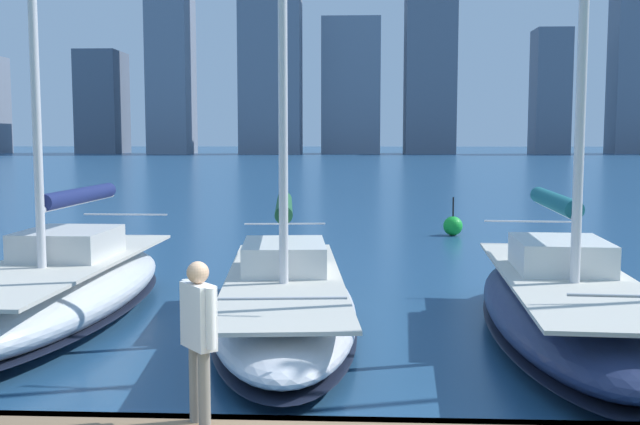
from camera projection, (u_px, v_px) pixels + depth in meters
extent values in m
cube|color=#473828|center=(310.00, 423.00, 7.86)|extent=(28.00, 0.16, 0.10)
cube|color=slate|center=(636.00, 32.00, 165.32)|extent=(9.69, 7.95, 53.47)
cube|color=slate|center=(550.00, 92.00, 163.12)|extent=(7.52, 7.91, 26.96)
cube|color=slate|center=(430.00, 30.00, 165.13)|extent=(10.92, 10.79, 54.40)
cube|color=gray|center=(351.00, 87.00, 167.61)|extent=(12.93, 10.40, 29.82)
cube|color=slate|center=(271.00, 48.00, 161.42)|extent=(13.16, 9.23, 45.76)
cube|color=slate|center=(171.00, 35.00, 163.62)|extent=(8.79, 11.56, 52.00)
cube|color=slate|center=(102.00, 103.00, 170.56)|extent=(9.27, 11.92, 23.02)
ellipsoid|color=navy|center=(565.00, 311.00, 12.88)|extent=(3.14, 8.90, 1.13)
ellipsoid|color=black|center=(564.00, 329.00, 12.91)|extent=(3.16, 8.94, 0.10)
cube|color=beige|center=(566.00, 277.00, 12.82)|extent=(2.61, 7.82, 0.06)
cube|color=silver|center=(560.00, 255.00, 13.31)|extent=(1.67, 2.02, 0.55)
cylinder|color=silver|center=(554.00, 208.00, 13.88)|extent=(0.35, 3.68, 0.12)
cylinder|color=#19606B|center=(554.00, 201.00, 13.87)|extent=(0.53, 3.40, 0.32)
cylinder|color=silver|center=(529.00, 221.00, 16.66)|extent=(1.94, 0.16, 0.04)
ellipsoid|color=white|center=(284.00, 304.00, 13.77)|extent=(3.36, 9.30, 0.95)
ellipsoid|color=black|center=(284.00, 318.00, 13.80)|extent=(3.38, 9.35, 0.10)
cube|color=beige|center=(284.00, 277.00, 13.72)|extent=(2.81, 8.17, 0.06)
cube|color=silver|center=(284.00, 256.00, 14.24)|extent=(1.71, 2.13, 0.55)
cylinder|color=silver|center=(283.00, 17.00, 12.59)|extent=(0.16, 0.16, 9.09)
cylinder|color=silver|center=(284.00, 212.00, 14.84)|extent=(0.46, 3.82, 0.12)
cylinder|color=#1E5633|center=(284.00, 206.00, 14.83)|extent=(0.63, 3.53, 0.32)
cylinder|color=silver|center=(282.00, 298.00, 9.51)|extent=(1.66, 0.19, 0.04)
cylinder|color=silver|center=(285.00, 224.00, 17.75)|extent=(1.91, 0.21, 0.04)
ellipsoid|color=silver|center=(59.00, 293.00, 14.35)|extent=(2.92, 9.06, 1.12)
ellipsoid|color=black|center=(59.00, 309.00, 14.38)|extent=(2.93, 9.10, 0.10)
cube|color=beige|center=(58.00, 263.00, 14.29)|extent=(2.40, 7.97, 0.06)
cube|color=silver|center=(68.00, 243.00, 14.80)|extent=(1.69, 2.01, 0.55)
cylinder|color=silver|center=(80.00, 201.00, 15.39)|extent=(0.19, 3.79, 0.12)
cylinder|color=navy|center=(80.00, 196.00, 15.38)|extent=(0.38, 3.49, 0.32)
cylinder|color=silver|center=(125.00, 214.00, 18.27)|extent=(2.07, 0.08, 0.04)
cylinder|color=gray|center=(204.00, 389.00, 7.57)|extent=(0.12, 0.12, 0.80)
cylinder|color=gray|center=(195.00, 384.00, 7.73)|extent=(0.12, 0.12, 0.80)
cube|color=white|center=(199.00, 316.00, 7.58)|extent=(0.44, 0.47, 0.66)
cylinder|color=white|center=(211.00, 318.00, 7.36)|extent=(0.10, 0.10, 0.61)
cylinder|color=white|center=(187.00, 309.00, 7.78)|extent=(0.10, 0.10, 0.61)
sphere|color=tan|center=(198.00, 273.00, 7.53)|extent=(0.23, 0.23, 0.23)
sphere|color=green|center=(453.00, 226.00, 27.12)|extent=(0.70, 0.70, 0.70)
cylinder|color=black|center=(453.00, 207.00, 27.05)|extent=(0.06, 0.06, 0.70)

